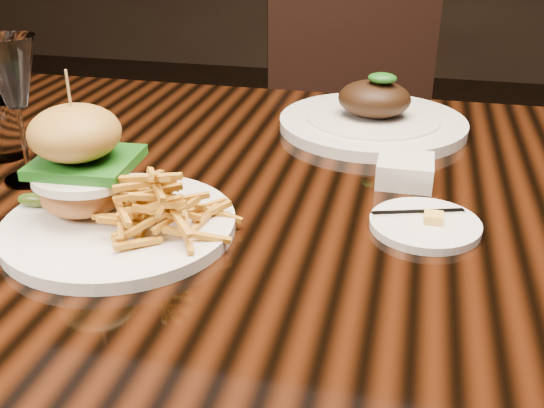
% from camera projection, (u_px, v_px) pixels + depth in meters
% --- Properties ---
extents(dining_table, '(1.60, 0.90, 0.75)m').
position_uv_depth(dining_table, '(303.00, 240.00, 0.87)').
color(dining_table, black).
rests_on(dining_table, ground).
extents(burger_plate, '(0.27, 0.27, 0.18)m').
position_uv_depth(burger_plate, '(113.00, 192.00, 0.71)').
color(burger_plate, white).
rests_on(burger_plate, dining_table).
extents(side_saucer, '(0.13, 0.13, 0.02)m').
position_uv_depth(side_saucer, '(425.00, 224.00, 0.74)').
color(side_saucer, white).
rests_on(side_saucer, dining_table).
extents(ramekin, '(0.09, 0.09, 0.03)m').
position_uv_depth(ramekin, '(405.00, 171.00, 0.85)').
color(ramekin, white).
rests_on(ramekin, dining_table).
extents(wine_glass, '(0.07, 0.07, 0.19)m').
position_uv_depth(wine_glass, '(12.00, 77.00, 0.80)').
color(wine_glass, white).
rests_on(wine_glass, dining_table).
extents(water_tumbler, '(0.06, 0.06, 0.08)m').
position_uv_depth(water_tumbler, '(0.00, 129.00, 0.92)').
color(water_tumbler, white).
rests_on(water_tumbler, dining_table).
extents(far_dish, '(0.30, 0.30, 0.10)m').
position_uv_depth(far_dish, '(373.00, 118.00, 1.04)').
color(far_dish, white).
rests_on(far_dish, dining_table).
extents(chair_far, '(0.57, 0.57, 0.95)m').
position_uv_depth(chair_far, '(355.00, 124.00, 1.71)').
color(chair_far, black).
rests_on(chair_far, ground).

